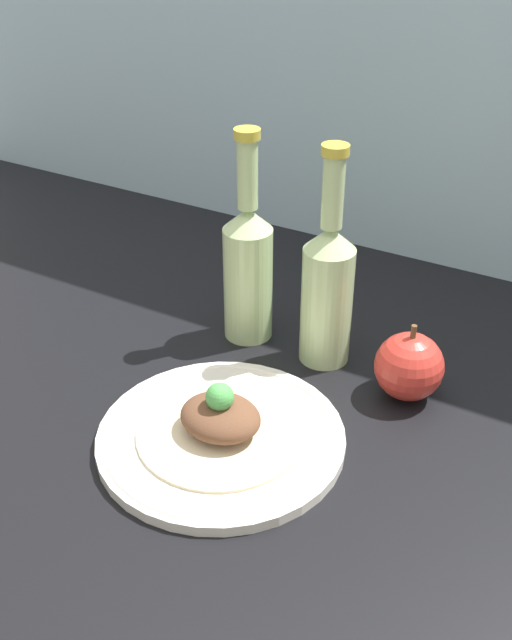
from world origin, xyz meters
TOP-DOWN VIEW (x-y plane):
  - ground_plane at (0.00, 0.00)cm, footprint 180.00×110.00cm
  - plate at (5.89, -2.30)cm, footprint 27.99×27.99cm
  - plated_food at (5.89, -2.30)cm, footprint 18.97×18.97cm
  - cider_bottle_left at (-2.90, 18.78)cm, footprint 6.56×6.56cm
  - cider_bottle_right at (8.63, 18.78)cm, footprint 6.56×6.56cm
  - apple at (20.88, 16.47)cm, footprint 8.41×8.41cm

SIDE VIEW (x-z plane):
  - ground_plane at x=0.00cm, z-range -4.00..0.00cm
  - plate at x=5.89cm, z-range 0.05..1.59cm
  - plated_food at x=5.89cm, z-range -0.25..6.48cm
  - apple at x=20.88cm, z-range -0.80..9.22cm
  - cider_bottle_left at x=-2.90cm, z-range -3.82..25.06cm
  - cider_bottle_right at x=8.63cm, z-range -3.82..25.06cm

